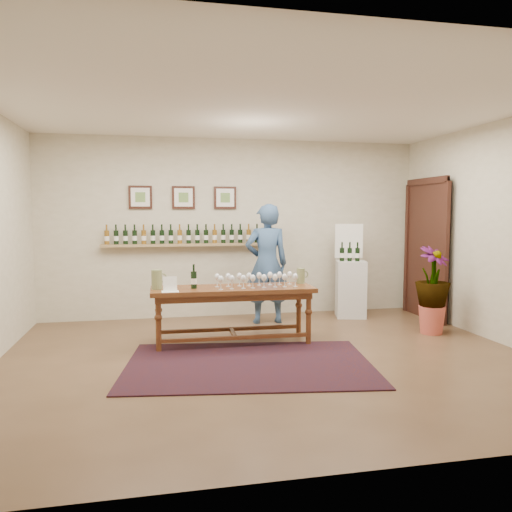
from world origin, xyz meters
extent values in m
plane|color=#4E3722|center=(0.00, 0.00, 0.00)|extent=(6.00, 6.00, 0.00)
plane|color=beige|center=(0.00, 2.50, 1.40)|extent=(6.00, 0.00, 6.00)
plane|color=beige|center=(0.00, -2.50, 1.40)|extent=(6.00, 0.00, 6.00)
plane|color=beige|center=(3.00, 0.00, 1.40)|extent=(0.00, 5.00, 5.00)
plane|color=white|center=(0.00, 0.00, 2.80)|extent=(6.00, 6.00, 0.00)
cube|color=tan|center=(-0.80, 2.41, 1.15)|extent=(2.50, 0.16, 0.04)
cube|color=black|center=(2.94, 1.70, 1.05)|extent=(0.10, 1.00, 2.10)
cube|color=#331811|center=(2.89, 1.70, 1.05)|extent=(0.04, 1.12, 2.22)
cube|color=#331811|center=(-1.45, 2.48, 1.88)|extent=(0.35, 0.03, 0.35)
cube|color=white|center=(-1.45, 2.46, 1.88)|extent=(0.28, 0.01, 0.28)
cube|color=#6B9349|center=(-1.45, 2.45, 1.88)|extent=(0.15, 0.00, 0.15)
cube|color=#331811|center=(-0.80, 2.48, 1.88)|extent=(0.35, 0.03, 0.35)
cube|color=white|center=(-0.80, 2.46, 1.88)|extent=(0.28, 0.01, 0.28)
cube|color=#6B9349|center=(-0.80, 2.45, 1.88)|extent=(0.15, 0.00, 0.15)
cube|color=#331811|center=(-0.15, 2.48, 1.88)|extent=(0.35, 0.03, 0.35)
cube|color=white|center=(-0.15, 2.46, 1.88)|extent=(0.28, 0.01, 0.28)
cube|color=#6B9349|center=(-0.15, 2.45, 1.88)|extent=(0.15, 0.00, 0.15)
cube|color=#44130C|center=(-0.27, -0.16, 0.01)|extent=(2.86, 2.11, 0.01)
cube|color=#4E2913|center=(-0.30, 0.76, 0.69)|extent=(2.04, 0.68, 0.06)
cube|color=#4E2913|center=(-0.30, 0.76, 0.63)|extent=(1.92, 0.57, 0.09)
cylinder|color=#4E2913|center=(-1.23, 0.55, 0.33)|extent=(0.07, 0.07, 0.66)
cylinder|color=#4E2913|center=(0.61, 0.52, 0.33)|extent=(0.07, 0.07, 0.66)
cylinder|color=#4E2913|center=(-1.22, 1.01, 0.33)|extent=(0.07, 0.07, 0.66)
cylinder|color=#4E2913|center=(0.62, 0.98, 0.33)|extent=(0.07, 0.07, 0.66)
cube|color=#4E2913|center=(-0.31, 0.53, 0.13)|extent=(1.84, 0.08, 0.05)
cube|color=#4E2913|center=(-0.30, 0.99, 0.13)|extent=(1.84, 0.08, 0.05)
cube|color=#4E2913|center=(-0.30, 0.76, 0.13)|extent=(0.06, 0.46, 0.05)
cube|color=white|center=(-1.09, 0.57, 0.81)|extent=(0.20, 0.14, 0.18)
cube|color=silver|center=(1.77, 1.99, 0.44)|extent=(0.54, 0.54, 0.89)
cube|color=white|center=(1.80, 2.15, 1.19)|extent=(0.43, 0.14, 0.60)
cone|color=#C65342|center=(2.43, 0.72, 0.19)|extent=(0.36, 0.36, 0.38)
imported|color=#1E3716|center=(2.43, 0.72, 0.70)|extent=(0.72, 0.72, 0.65)
imported|color=#34527B|center=(0.38, 1.84, 0.89)|extent=(0.65, 0.44, 1.77)
camera|label=1|loc=(-1.27, -5.35, 1.65)|focal=35.00mm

